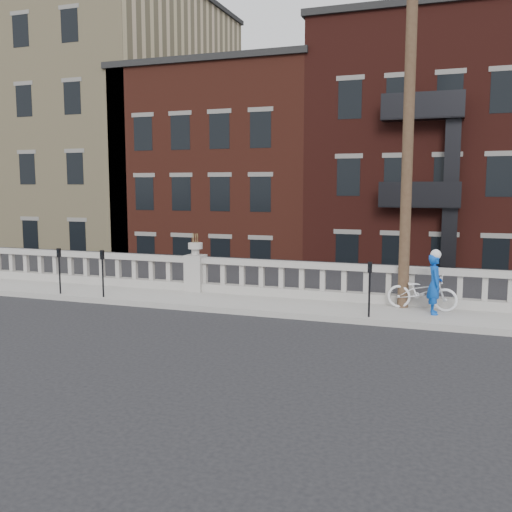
% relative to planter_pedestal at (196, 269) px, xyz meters
% --- Properties ---
extents(ground, '(120.00, 120.00, 0.00)m').
position_rel_planter_pedestal_xyz_m(ground, '(0.00, -3.95, -0.83)').
color(ground, black).
rests_on(ground, ground).
extents(sidewalk, '(32.00, 2.20, 0.15)m').
position_rel_planter_pedestal_xyz_m(sidewalk, '(0.00, -0.95, -0.76)').
color(sidewalk, gray).
rests_on(sidewalk, ground).
extents(balustrade, '(28.00, 0.34, 1.03)m').
position_rel_planter_pedestal_xyz_m(balustrade, '(0.00, 0.00, -0.19)').
color(balustrade, gray).
rests_on(balustrade, sidewalk).
extents(planter_pedestal, '(0.55, 0.55, 1.76)m').
position_rel_planter_pedestal_xyz_m(planter_pedestal, '(0.00, 0.00, 0.00)').
color(planter_pedestal, gray).
rests_on(planter_pedestal, sidewalk).
extents(lower_level, '(80.00, 44.00, 20.80)m').
position_rel_planter_pedestal_xyz_m(lower_level, '(0.56, 19.09, 1.80)').
color(lower_level, '#605E59').
rests_on(lower_level, ground).
extents(utility_pole, '(1.60, 0.28, 10.00)m').
position_rel_planter_pedestal_xyz_m(utility_pole, '(6.20, -0.35, 4.41)').
color(utility_pole, '#422D1E').
rests_on(utility_pole, sidewalk).
extents(parking_meter_a, '(0.10, 0.09, 1.36)m').
position_rel_planter_pedestal_xyz_m(parking_meter_a, '(-3.59, -1.80, 0.17)').
color(parking_meter_a, black).
rests_on(parking_meter_a, sidewalk).
extents(parking_meter_b, '(0.10, 0.09, 1.36)m').
position_rel_planter_pedestal_xyz_m(parking_meter_b, '(-2.09, -1.80, 0.17)').
color(parking_meter_b, black).
rests_on(parking_meter_b, sidewalk).
extents(parking_meter_c, '(0.10, 0.09, 1.36)m').
position_rel_planter_pedestal_xyz_m(parking_meter_c, '(5.52, -1.80, 0.17)').
color(parking_meter_c, black).
rests_on(parking_meter_c, sidewalk).
extents(bicycle, '(1.82, 0.78, 0.93)m').
position_rel_planter_pedestal_xyz_m(bicycle, '(6.69, -0.49, -0.21)').
color(bicycle, white).
rests_on(bicycle, sidewalk).
extents(cyclist, '(0.45, 0.60, 1.52)m').
position_rel_planter_pedestal_xyz_m(cyclist, '(7.01, -0.92, 0.08)').
color(cyclist, '#0C47B6').
rests_on(cyclist, sidewalk).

